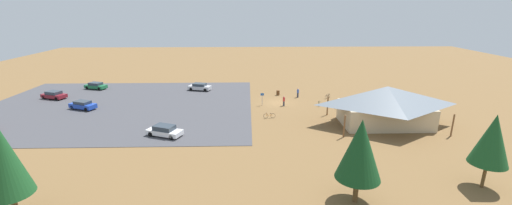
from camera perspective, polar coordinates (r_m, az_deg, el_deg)
ground at (r=55.77m, az=3.90°, el=-0.04°), size 160.00×160.00×0.00m
parking_lot_asphalt at (r=58.46m, az=-23.05°, el=-0.56°), size 43.99×33.34×0.05m
bike_pavilion at (r=47.95m, az=21.97°, el=-0.13°), size 14.26×9.17×5.54m
trash_bin at (r=60.49m, az=3.91°, el=1.73°), size 0.60×0.60×0.90m
lot_sign at (r=53.84m, az=1.10°, el=0.94°), size 0.56×0.08×2.20m
pine_midwest at (r=30.63m, az=-38.18°, el=-7.83°), size 3.34×3.34×8.16m
pine_mideast at (r=27.76m, az=17.89°, el=-7.93°), size 3.75×3.75×7.42m
pine_west at (r=35.28m, az=36.28°, el=-5.32°), size 3.21×3.21×7.08m
bicycle_red_near_sign at (r=54.37m, az=13.88°, el=-0.51°), size 0.51×1.81×0.91m
bicycle_green_trailside at (r=55.02m, az=11.06°, el=-0.16°), size 0.48×1.74×0.81m
bicycle_white_lone_east at (r=57.04m, az=15.97°, el=0.13°), size 0.53×1.67×0.84m
bicycle_black_mid_cluster at (r=59.56m, az=12.53°, el=1.04°), size 1.24×1.19×0.83m
bicycle_silver_near_porch at (r=58.88m, az=16.49°, el=0.58°), size 1.76×0.54×0.88m
bicycle_purple_yard_center at (r=60.27m, az=17.93°, el=0.84°), size 0.99×1.49×0.90m
bicycle_orange_lone_west at (r=47.97m, az=2.37°, el=-2.35°), size 1.79×0.48×0.86m
car_silver_far_end at (r=64.63m, az=-9.93°, el=2.75°), size 4.70×2.89×1.38m
car_maroon_second_row at (r=68.26m, az=-32.13°, el=1.15°), size 4.70×3.23×1.38m
car_white_mid_lot at (r=42.95m, az=-15.88°, el=-4.80°), size 4.90×3.40×1.40m
car_green_front_row at (r=72.19m, az=-26.47°, el=2.67°), size 4.61×3.01×1.33m
car_blue_near_entry at (r=58.95m, az=-28.29°, el=-0.38°), size 4.67×3.23×1.36m
visitor_by_pavilion at (r=53.87m, az=4.95°, el=0.33°), size 0.36×0.36×1.72m
visitor_at_bikes at (r=59.15m, az=7.41°, el=1.74°), size 0.36×0.39×1.73m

